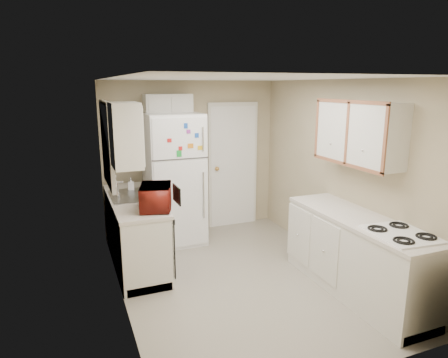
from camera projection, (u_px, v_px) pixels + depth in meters
name	position (u px, v px, depth m)	size (l,w,h in m)	color
floor	(239.00, 278.00, 4.94)	(3.80, 3.80, 0.00)	#B0A898
ceiling	(241.00, 78.00, 4.39)	(3.80, 3.80, 0.00)	white
wall_left	(117.00, 196.00, 4.16)	(3.80, 3.80, 0.00)	tan
wall_right	(338.00, 174.00, 5.17)	(3.80, 3.80, 0.00)	tan
wall_back	(192.00, 157.00, 6.38)	(2.80, 2.80, 0.00)	tan
wall_front	(344.00, 241.00, 2.95)	(2.80, 2.80, 0.00)	tan
left_counter	(135.00, 231.00, 5.26)	(0.60, 1.80, 0.90)	silver
dishwasher	(168.00, 241.00, 4.81)	(0.03, 0.58, 0.72)	black
sink	(132.00, 198.00, 5.30)	(0.54, 0.74, 0.16)	gray
microwave	(156.00, 197.00, 4.69)	(0.29, 0.51, 0.34)	maroon
soap_bottle	(131.00, 183.00, 5.53)	(0.08, 0.08, 0.18)	silver
window_blinds	(108.00, 144.00, 5.03)	(0.10, 0.98, 1.08)	silver
upper_cabinet_left	(126.00, 136.00, 4.28)	(0.30, 0.45, 0.70)	silver
refrigerator	(174.00, 179.00, 5.92)	(0.80, 0.78, 1.94)	white
cabinet_over_fridge	(168.00, 108.00, 5.92)	(0.70, 0.30, 0.40)	silver
interior_door	(233.00, 166.00, 6.64)	(0.86, 0.06, 2.08)	white
right_counter	(357.00, 255.00, 4.51)	(0.60, 2.00, 0.90)	silver
stove	(396.00, 282.00, 4.02)	(0.53, 0.65, 0.79)	white
upper_cabinet_right	(359.00, 133.00, 4.53)	(0.30, 1.20, 0.70)	silver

